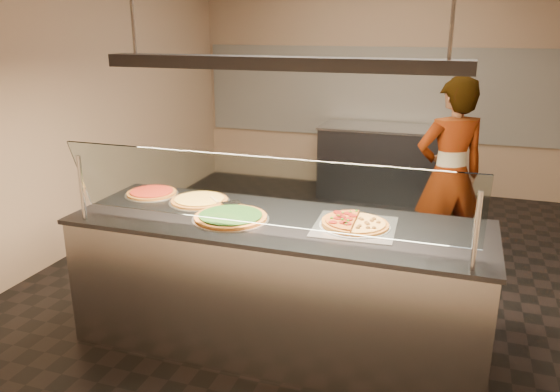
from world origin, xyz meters
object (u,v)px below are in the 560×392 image
(pizza_spinach, at_px, (231,217))
(pizza_spatula, at_px, (222,201))
(serving_counter, at_px, (278,283))
(pizza_tomato, at_px, (152,192))
(half_pizza_sausage, at_px, (371,225))
(heat_lamp_housing, at_px, (278,63))
(worker, at_px, (449,175))
(perforated_tray, at_px, (355,226))
(prep_table, at_px, (380,162))
(pizza_cheese, at_px, (200,200))
(half_pizza_pepperoni, at_px, (339,220))
(sneeze_guard, at_px, (259,192))

(pizza_spinach, distance_m, pizza_spatula, 0.31)
(serving_counter, bearing_deg, pizza_tomato, 167.60)
(half_pizza_sausage, height_order, heat_lamp_housing, heat_lamp_housing)
(worker, bearing_deg, perforated_tray, 44.36)
(half_pizza_sausage, distance_m, heat_lamp_housing, 1.17)
(worker, bearing_deg, prep_table, -94.04)
(pizza_spinach, distance_m, pizza_cheese, 0.45)
(perforated_tray, relative_size, pizza_tomato, 1.34)
(serving_counter, relative_size, pizza_spinach, 5.38)
(pizza_spinach, relative_size, heat_lamp_housing, 0.23)
(serving_counter, height_order, half_pizza_pepperoni, half_pizza_pepperoni)
(serving_counter, relative_size, perforated_tray, 5.16)
(serving_counter, distance_m, pizza_tomato, 1.23)
(prep_table, height_order, worker, worker)
(pizza_tomato, height_order, pizza_spatula, pizza_spatula)
(sneeze_guard, distance_m, pizza_spatula, 0.76)
(half_pizza_sausage, relative_size, heat_lamp_housing, 0.19)
(half_pizza_sausage, bearing_deg, worker, 75.97)
(pizza_spatula, distance_m, worker, 2.18)
(half_pizza_sausage, xyz_separation_m, heat_lamp_housing, (-0.61, -0.04, 0.99))
(half_pizza_pepperoni, distance_m, pizza_tomato, 1.53)
(sneeze_guard, xyz_separation_m, heat_lamp_housing, (0.00, 0.34, 0.72))
(perforated_tray, bearing_deg, half_pizza_sausage, -0.48)
(serving_counter, distance_m, heat_lamp_housing, 1.48)
(half_pizza_pepperoni, height_order, prep_table, half_pizza_pepperoni)
(pizza_spatula, xyz_separation_m, worker, (1.52, 1.55, -0.08))
(half_pizza_sausage, distance_m, pizza_spinach, 0.93)
(serving_counter, bearing_deg, sneeze_guard, -90.00)
(half_pizza_pepperoni, bearing_deg, perforated_tray, 0.00)
(pizza_cheese, bearing_deg, sneeze_guard, -38.41)
(pizza_spinach, distance_m, worker, 2.25)
(worker, distance_m, heat_lamp_housing, 2.28)
(prep_table, bearing_deg, sneeze_guard, -91.81)
(pizza_cheese, height_order, heat_lamp_housing, heat_lamp_housing)
(sneeze_guard, relative_size, pizza_spatula, 9.01)
(prep_table, bearing_deg, pizza_spinach, -96.52)
(perforated_tray, xyz_separation_m, half_pizza_sausage, (0.10, -0.00, 0.02))
(prep_table, bearing_deg, worker, -65.73)
(worker, bearing_deg, serving_counter, 30.75)
(perforated_tray, xyz_separation_m, prep_table, (-0.38, 3.70, -0.47))
(pizza_spatula, xyz_separation_m, heat_lamp_housing, (0.49, -0.18, 0.99))
(heat_lamp_housing, bearing_deg, serving_counter, 0.00)
(pizza_spinach, height_order, pizza_cheese, pizza_spinach)
(pizza_tomato, height_order, worker, worker)
(sneeze_guard, xyz_separation_m, half_pizza_sausage, (0.61, 0.38, -0.27))
(prep_table, bearing_deg, heat_lamp_housing, -91.98)
(serving_counter, relative_size, worker, 1.58)
(perforated_tray, relative_size, prep_table, 0.35)
(serving_counter, distance_m, worker, 2.06)
(half_pizza_pepperoni, height_order, half_pizza_sausage, half_pizza_pepperoni)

